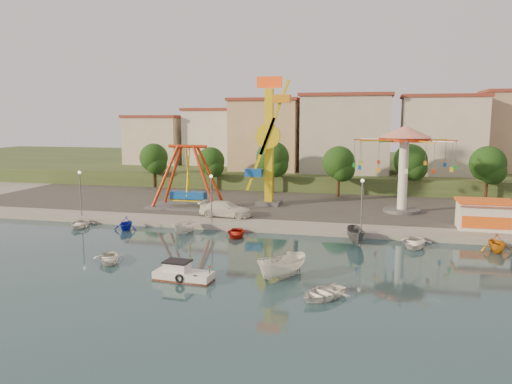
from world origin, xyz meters
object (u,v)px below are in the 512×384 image
(rowboat_a, at_px, (109,258))
(skiff, at_px, (282,267))
(pirate_ship_ride, at_px, (188,178))
(van, at_px, (226,209))
(cabin_motorboat, at_px, (182,274))
(kamikaze_tower, at_px, (270,144))
(wave_swinger, at_px, (404,149))

(rowboat_a, relative_size, skiff, 0.75)
(pirate_ship_ride, xyz_separation_m, skiff, (16.45, -23.00, -3.48))
(rowboat_a, bearing_deg, van, 43.42)
(pirate_ship_ride, relative_size, rowboat_a, 2.81)
(pirate_ship_ride, bearing_deg, skiff, -54.42)
(cabin_motorboat, height_order, rowboat_a, cabin_motorboat)
(pirate_ship_ride, relative_size, skiff, 2.12)
(pirate_ship_ride, height_order, kamikaze_tower, kamikaze_tower)
(rowboat_a, relative_size, van, 0.58)
(cabin_motorboat, distance_m, rowboat_a, 8.15)
(pirate_ship_ride, distance_m, kamikaze_tower, 11.35)
(kamikaze_tower, height_order, van, kamikaze_tower)
(rowboat_a, bearing_deg, wave_swinger, 14.16)
(skiff, distance_m, van, 21.34)
(kamikaze_tower, relative_size, skiff, 3.50)
(cabin_motorboat, bearing_deg, wave_swinger, 63.50)
(rowboat_a, bearing_deg, pirate_ship_ride, 62.00)
(pirate_ship_ride, distance_m, skiff, 28.49)
(cabin_motorboat, height_order, skiff, skiff)
(rowboat_a, bearing_deg, skiff, -34.97)
(pirate_ship_ride, xyz_separation_m, rowboat_a, (1.62, -22.27, -4.03))
(pirate_ship_ride, xyz_separation_m, cabin_motorboat, (9.28, -25.05, -3.98))
(wave_swinger, bearing_deg, van, -158.92)
(wave_swinger, xyz_separation_m, van, (-19.89, -7.67, -6.71))
(wave_swinger, height_order, rowboat_a, wave_swinger)
(cabin_motorboat, distance_m, skiff, 7.47)
(kamikaze_tower, xyz_separation_m, wave_swinger, (16.53, -0.95, -0.38))
(van, bearing_deg, rowboat_a, 167.64)
(van, bearing_deg, wave_swinger, -66.86)
(kamikaze_tower, relative_size, rowboat_a, 4.64)
(skiff, bearing_deg, van, 154.19)
(skiff, bearing_deg, wave_swinger, 105.47)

